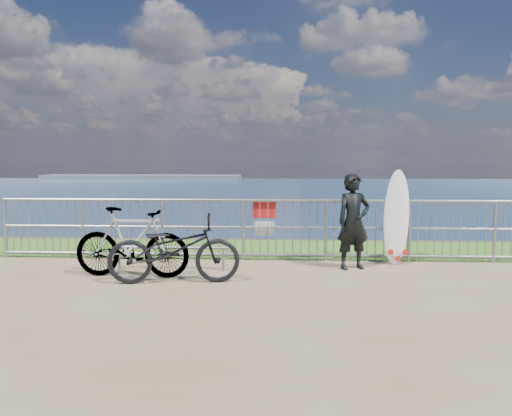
# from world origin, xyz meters

# --- Properties ---
(grass_strip) EXTENTS (120.00, 120.00, 0.00)m
(grass_strip) POSITION_xyz_m (0.00, 2.70, 0.01)
(grass_strip) COLOR #336B1D
(grass_strip) RESTS_ON ground
(seascape) EXTENTS (260.00, 260.00, 5.00)m
(seascape) POSITION_xyz_m (-43.75, 147.49, -4.03)
(seascape) COLOR brown
(seascape) RESTS_ON ground
(railing) EXTENTS (10.06, 0.10, 1.13)m
(railing) POSITION_xyz_m (0.02, 1.60, 0.58)
(railing) COLOR gray
(railing) RESTS_ON ground
(surfer) EXTENTS (0.68, 0.56, 1.60)m
(surfer) POSITION_xyz_m (1.41, 0.95, 0.80)
(surfer) COLOR black
(surfer) RESTS_ON ground
(surfboard) EXTENTS (0.54, 0.51, 1.68)m
(surfboard) POSITION_xyz_m (2.23, 1.44, 0.77)
(surfboard) COLOR white
(surfboard) RESTS_ON ground
(bicycle_near) EXTENTS (2.03, 0.94, 1.03)m
(bicycle_near) POSITION_xyz_m (-1.40, -0.18, 0.51)
(bicycle_near) COLOR black
(bicycle_near) RESTS_ON ground
(bicycle_far) EXTENTS (1.87, 0.65, 1.10)m
(bicycle_far) POSITION_xyz_m (-2.14, 0.15, 0.55)
(bicycle_far) COLOR black
(bicycle_far) RESTS_ON ground
(bike_rack) EXTENTS (1.95, 0.05, 0.40)m
(bike_rack) POSITION_xyz_m (-1.64, 0.68, 0.34)
(bike_rack) COLOR gray
(bike_rack) RESTS_ON ground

